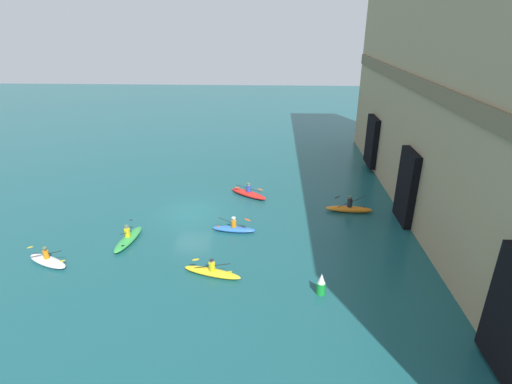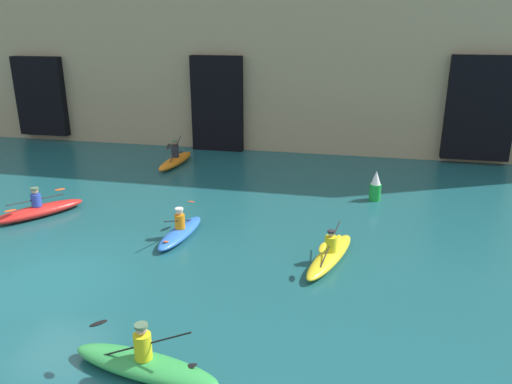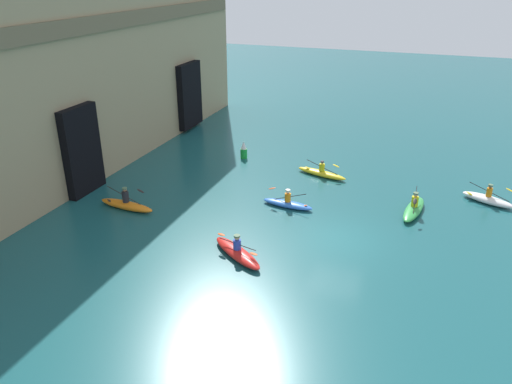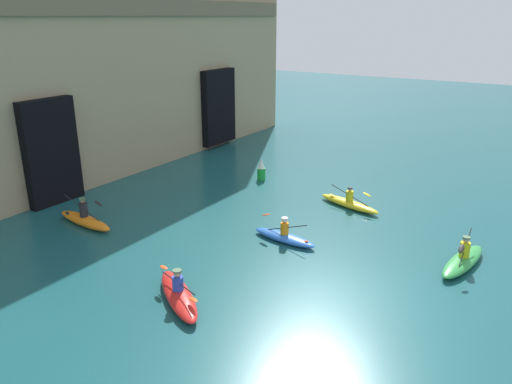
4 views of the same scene
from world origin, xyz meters
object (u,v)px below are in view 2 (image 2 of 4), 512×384
(kayak_green, at_px, (144,364))
(marker_buoy, at_px, (375,187))
(kayak_orange, at_px, (175,160))
(kayak_red, at_px, (38,210))
(kayak_yellow, at_px, (330,255))
(kayak_blue, at_px, (180,231))

(kayak_green, bearing_deg, marker_buoy, 76.87)
(kayak_orange, distance_m, kayak_red, 7.80)
(kayak_yellow, bearing_deg, kayak_red, 98.61)
(kayak_red, bearing_deg, kayak_yellow, 117.56)
(kayak_yellow, xyz_separation_m, kayak_red, (-10.60, 1.33, 0.02))
(kayak_green, distance_m, kayak_orange, 15.30)
(kayak_red, distance_m, marker_buoy, 12.72)
(kayak_red, bearing_deg, kayak_blue, 118.48)
(kayak_yellow, relative_size, marker_buoy, 2.79)
(marker_buoy, bearing_deg, kayak_red, -159.78)
(kayak_yellow, bearing_deg, kayak_green, 166.10)
(kayak_yellow, height_order, marker_buoy, marker_buoy)
(kayak_blue, distance_m, kayak_orange, 8.66)
(kayak_blue, xyz_separation_m, marker_buoy, (6.25, 5.01, 0.34))
(kayak_orange, relative_size, marker_buoy, 2.81)
(kayak_blue, xyz_separation_m, kayak_green, (1.65, -6.46, 0.02))
(kayak_green, xyz_separation_m, kayak_yellow, (3.28, 5.75, -0.02))
(kayak_blue, distance_m, marker_buoy, 8.02)
(kayak_blue, relative_size, kayak_yellow, 0.86)
(kayak_blue, xyz_separation_m, kayak_yellow, (4.92, -0.71, 0.01))
(kayak_blue, xyz_separation_m, kayak_red, (-5.68, 0.62, 0.03))
(marker_buoy, bearing_deg, kayak_yellow, -103.06)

